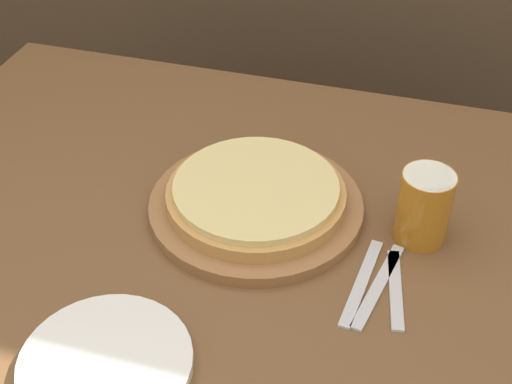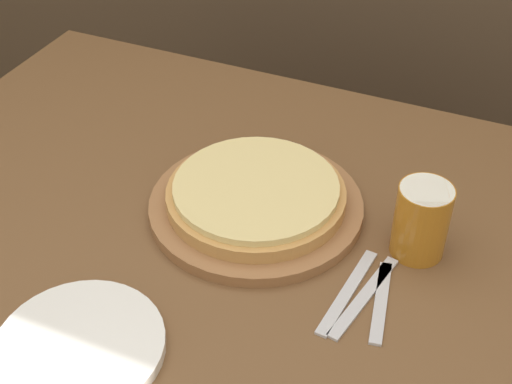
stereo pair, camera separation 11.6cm
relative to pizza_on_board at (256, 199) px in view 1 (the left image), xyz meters
The scene contains 7 objects.
dining_table 0.38m from the pizza_on_board, 121.65° to the right, with size 1.28×0.98×0.70m.
pizza_on_board is the anchor object (origin of this frame).
beer_glass 0.27m from the pizza_on_board, ahead, with size 0.08×0.08×0.12m.
dinner_plate 0.37m from the pizza_on_board, 105.48° to the right, with size 0.23×0.23×0.02m.
fork 0.23m from the pizza_on_board, 30.56° to the right, with size 0.04×0.19×0.00m.
dinner_knife 0.25m from the pizza_on_board, 27.65° to the right, with size 0.05×0.19×0.00m.
spoon 0.27m from the pizza_on_board, 25.21° to the right, with size 0.05×0.16×0.00m.
Camera 1 is at (0.29, -0.80, 1.47)m, focal length 50.00 mm.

